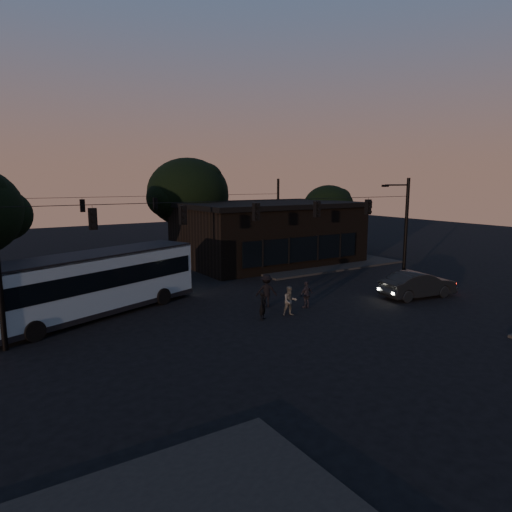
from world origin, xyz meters
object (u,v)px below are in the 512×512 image
car (418,284)px  pedestrian_a (263,306)px  bus (95,281)px  pedestrian_c (306,295)px  pedestrian_b (290,301)px  pedestrian_d (266,291)px  building (268,232)px

car → pedestrian_a: 10.94m
bus → pedestrian_c: 11.84m
car → pedestrian_b: car is taller
pedestrian_b → pedestrian_d: bearing=110.0°
car → pedestrian_d: (-9.28, 3.38, 0.13)m
building → pedestrian_a: building is taller
building → pedestrian_d: bearing=-124.6°
pedestrian_b → pedestrian_c: size_ratio=1.04×
building → pedestrian_d: building is taller
bus → pedestrian_c: size_ratio=7.87×
building → pedestrian_c: bearing=-115.9°
building → bus: (-17.30, -8.66, -0.78)m
pedestrian_d → pedestrian_c: bearing=168.6°
pedestrian_a → pedestrian_b: 1.67m
car → bus: bearing=77.2°
pedestrian_c → bus: bearing=-31.8°
car → pedestrian_c: (-7.46, 1.93, -0.04)m
pedestrian_a → pedestrian_d: bearing=16.6°
pedestrian_a → pedestrian_b: pedestrian_b is taller
pedestrian_a → pedestrian_d: size_ratio=0.80×
bus → pedestrian_a: 9.25m
pedestrian_a → car: bearing=-42.4°
car → pedestrian_c: size_ratio=3.19×
car → pedestrian_c: car is taller
building → car: size_ratio=3.07×
car → pedestrian_a: car is taller
bus → building: bearing=5.3°
pedestrian_c → pedestrian_b: bearing=16.3°
pedestrian_b → pedestrian_d: size_ratio=0.85×
building → car: building is taller
pedestrian_b → pedestrian_d: pedestrian_d is taller
pedestrian_b → pedestrian_c: 1.86m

